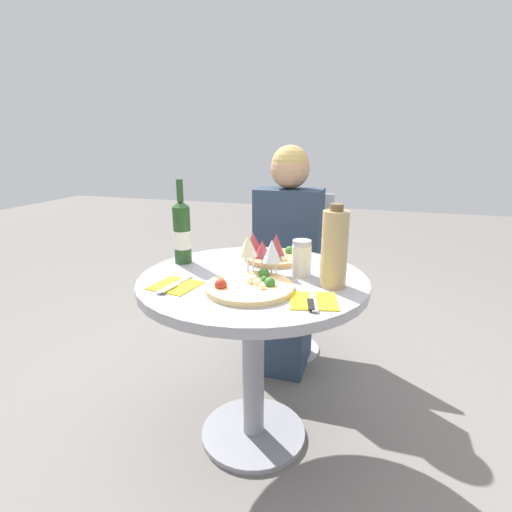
{
  "coord_description": "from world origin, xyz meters",
  "views": [
    {
      "loc": [
        0.43,
        -1.36,
        1.22
      ],
      "look_at": [
        0.03,
        -0.06,
        0.82
      ],
      "focal_mm": 28.0,
      "sensor_mm": 36.0,
      "label": 1
    }
  ],
  "objects_px": {
    "wine_bottle": "(182,232)",
    "chair_behind_diner": "(290,277)",
    "seated_diner": "(285,265)",
    "pizza_large": "(250,286)",
    "tall_carafe": "(334,249)",
    "dining_table": "(253,314)"
  },
  "relations": [
    {
      "from": "wine_bottle",
      "to": "chair_behind_diner",
      "type": "bearing_deg",
      "value": 67.82
    },
    {
      "from": "dining_table",
      "to": "tall_carafe",
      "type": "relative_size",
      "value": 2.95
    },
    {
      "from": "dining_table",
      "to": "wine_bottle",
      "type": "relative_size",
      "value": 2.49
    },
    {
      "from": "seated_diner",
      "to": "tall_carafe",
      "type": "height_order",
      "value": "seated_diner"
    },
    {
      "from": "tall_carafe",
      "to": "chair_behind_diner",
      "type": "bearing_deg",
      "value": 111.52
    },
    {
      "from": "pizza_large",
      "to": "dining_table",
      "type": "bearing_deg",
      "value": 103.13
    },
    {
      "from": "seated_diner",
      "to": "pizza_large",
      "type": "bearing_deg",
      "value": 94.54
    },
    {
      "from": "chair_behind_diner",
      "to": "tall_carafe",
      "type": "height_order",
      "value": "tall_carafe"
    },
    {
      "from": "chair_behind_diner",
      "to": "tall_carafe",
      "type": "relative_size",
      "value": 3.12
    },
    {
      "from": "seated_diner",
      "to": "pizza_large",
      "type": "distance_m",
      "value": 0.84
    },
    {
      "from": "seated_diner",
      "to": "tall_carafe",
      "type": "distance_m",
      "value": 0.83
    },
    {
      "from": "seated_diner",
      "to": "tall_carafe",
      "type": "xyz_separation_m",
      "value": [
        0.33,
        -0.7,
        0.3
      ]
    },
    {
      "from": "seated_diner",
      "to": "pizza_large",
      "type": "relative_size",
      "value": 3.9
    },
    {
      "from": "seated_diner",
      "to": "pizza_large",
      "type": "xyz_separation_m",
      "value": [
        0.06,
        -0.82,
        0.18
      ]
    },
    {
      "from": "wine_bottle",
      "to": "pizza_large",
      "type": "bearing_deg",
      "value": -31.26
    },
    {
      "from": "chair_behind_diner",
      "to": "dining_table",
      "type": "bearing_deg",
      "value": 92.28
    },
    {
      "from": "dining_table",
      "to": "chair_behind_diner",
      "type": "relative_size",
      "value": 0.95
    },
    {
      "from": "dining_table",
      "to": "pizza_large",
      "type": "height_order",
      "value": "pizza_large"
    },
    {
      "from": "pizza_large",
      "to": "wine_bottle",
      "type": "bearing_deg",
      "value": 148.74
    },
    {
      "from": "tall_carafe",
      "to": "wine_bottle",
      "type": "bearing_deg",
      "value": 171.0
    },
    {
      "from": "dining_table",
      "to": "wine_bottle",
      "type": "distance_m",
      "value": 0.45
    },
    {
      "from": "chair_behind_diner",
      "to": "seated_diner",
      "type": "relative_size",
      "value": 0.77
    }
  ]
}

